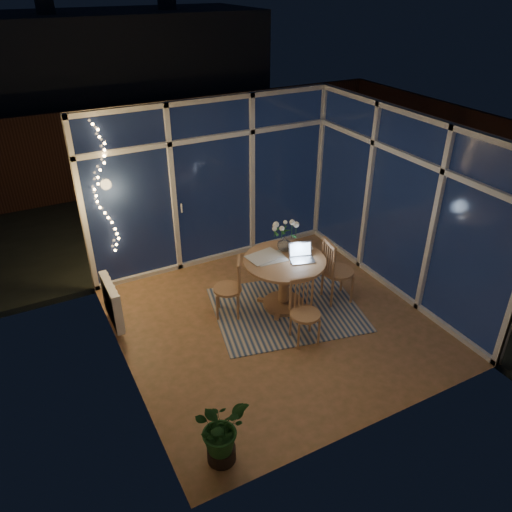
{
  "coord_description": "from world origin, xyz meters",
  "views": [
    {
      "loc": [
        -2.75,
        -4.66,
        4.15
      ],
      "look_at": [
        -0.17,
        0.25,
        0.95
      ],
      "focal_mm": 35.0,
      "sensor_mm": 36.0,
      "label": 1
    }
  ],
  "objects_px": {
    "chair_right": "(338,270)",
    "potted_plant": "(220,432)",
    "flower_vase": "(285,244)",
    "dining_table": "(284,283)",
    "laptop": "(303,253)",
    "chair_left": "(227,287)",
    "chair_front": "(305,313)"
  },
  "relations": [
    {
      "from": "laptop",
      "to": "flower_vase",
      "type": "relative_size",
      "value": 1.52
    },
    {
      "from": "chair_left",
      "to": "chair_right",
      "type": "distance_m",
      "value": 1.58
    },
    {
      "from": "chair_left",
      "to": "laptop",
      "type": "height_order",
      "value": "laptop"
    },
    {
      "from": "laptop",
      "to": "chair_right",
      "type": "bearing_deg",
      "value": 8.85
    },
    {
      "from": "flower_vase",
      "to": "dining_table",
      "type": "bearing_deg",
      "value": -120.33
    },
    {
      "from": "chair_left",
      "to": "flower_vase",
      "type": "bearing_deg",
      "value": 118.78
    },
    {
      "from": "dining_table",
      "to": "chair_left",
      "type": "distance_m",
      "value": 0.79
    },
    {
      "from": "chair_front",
      "to": "flower_vase",
      "type": "xyz_separation_m",
      "value": [
        0.28,
        1.0,
        0.43
      ]
    },
    {
      "from": "chair_right",
      "to": "chair_front",
      "type": "relative_size",
      "value": 1.14
    },
    {
      "from": "chair_front",
      "to": "potted_plant",
      "type": "relative_size",
      "value": 1.14
    },
    {
      "from": "chair_left",
      "to": "potted_plant",
      "type": "distance_m",
      "value": 2.36
    },
    {
      "from": "flower_vase",
      "to": "potted_plant",
      "type": "xyz_separation_m",
      "value": [
        -1.95,
        -2.14,
        -0.49
      ]
    },
    {
      "from": "chair_right",
      "to": "chair_front",
      "type": "xyz_separation_m",
      "value": [
        -0.91,
        -0.57,
        -0.06
      ]
    },
    {
      "from": "laptop",
      "to": "potted_plant",
      "type": "height_order",
      "value": "laptop"
    },
    {
      "from": "dining_table",
      "to": "potted_plant",
      "type": "distance_m",
      "value": 2.65
    },
    {
      "from": "chair_right",
      "to": "laptop",
      "type": "relative_size",
      "value": 3.09
    },
    {
      "from": "flower_vase",
      "to": "chair_left",
      "type": "bearing_deg",
      "value": -178.23
    },
    {
      "from": "chair_left",
      "to": "flower_vase",
      "type": "relative_size",
      "value": 4.17
    },
    {
      "from": "dining_table",
      "to": "chair_front",
      "type": "height_order",
      "value": "chair_front"
    },
    {
      "from": "chair_right",
      "to": "potted_plant",
      "type": "xyz_separation_m",
      "value": [
        -2.59,
        -1.71,
        -0.11
      ]
    },
    {
      "from": "chair_left",
      "to": "chair_right",
      "type": "height_order",
      "value": "chair_right"
    },
    {
      "from": "chair_front",
      "to": "flower_vase",
      "type": "relative_size",
      "value": 4.14
    },
    {
      "from": "chair_right",
      "to": "chair_front",
      "type": "height_order",
      "value": "chair_right"
    },
    {
      "from": "flower_vase",
      "to": "chair_front",
      "type": "bearing_deg",
      "value": -105.44
    },
    {
      "from": "laptop",
      "to": "potted_plant",
      "type": "xyz_separation_m",
      "value": [
        -2.02,
        -1.79,
        -0.5
      ]
    },
    {
      "from": "chair_left",
      "to": "flower_vase",
      "type": "xyz_separation_m",
      "value": [
        0.9,
        0.03,
        0.43
      ]
    },
    {
      "from": "chair_right",
      "to": "laptop",
      "type": "distance_m",
      "value": 0.69
    },
    {
      "from": "dining_table",
      "to": "chair_left",
      "type": "height_order",
      "value": "chair_left"
    },
    {
      "from": "dining_table",
      "to": "laptop",
      "type": "bearing_deg",
      "value": -33.73
    },
    {
      "from": "potted_plant",
      "to": "flower_vase",
      "type": "bearing_deg",
      "value": 47.62
    },
    {
      "from": "laptop",
      "to": "potted_plant",
      "type": "bearing_deg",
      "value": -121.76
    },
    {
      "from": "chair_front",
      "to": "laptop",
      "type": "distance_m",
      "value": 0.86
    }
  ]
}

